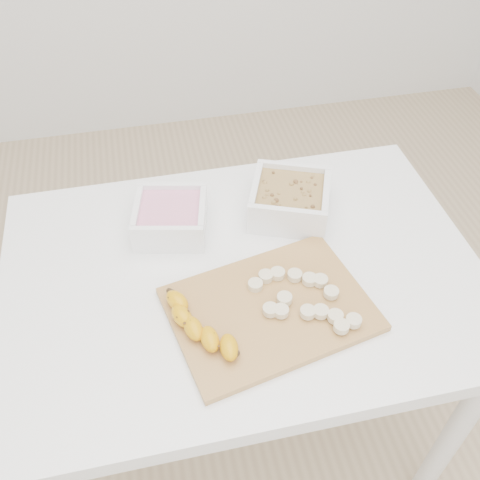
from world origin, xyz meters
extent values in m
plane|color=#C6AD89|center=(0.00, 0.00, 0.00)|extent=(3.50, 3.50, 0.00)
cube|color=white|center=(0.00, 0.00, 0.73)|extent=(1.00, 0.70, 0.04)
cylinder|color=white|center=(0.44, -0.29, 0.35)|extent=(0.05, 0.05, 0.71)
cylinder|color=white|center=(-0.44, 0.29, 0.35)|extent=(0.05, 0.05, 0.71)
cylinder|color=white|center=(0.44, 0.29, 0.35)|extent=(0.05, 0.05, 0.71)
cube|color=white|center=(-0.13, 0.16, 0.79)|extent=(0.18, 0.18, 0.07)
cube|color=pink|center=(-0.13, 0.16, 0.79)|extent=(0.15, 0.15, 0.04)
cube|color=white|center=(0.14, 0.15, 0.79)|extent=(0.22, 0.22, 0.08)
cube|color=olive|center=(0.14, 0.15, 0.79)|extent=(0.19, 0.19, 0.05)
cube|color=#AE7A41|center=(0.03, -0.12, 0.76)|extent=(0.42, 0.34, 0.01)
cylinder|color=beige|center=(0.01, -0.06, 0.77)|extent=(0.03, 0.03, 0.01)
cylinder|color=beige|center=(0.04, -0.05, 0.77)|extent=(0.03, 0.03, 0.01)
cylinder|color=beige|center=(0.06, -0.04, 0.77)|extent=(0.03, 0.03, 0.01)
cylinder|color=beige|center=(0.09, -0.06, 0.77)|extent=(0.03, 0.03, 0.01)
cylinder|color=beige|center=(0.12, -0.07, 0.77)|extent=(0.03, 0.03, 0.01)
cylinder|color=beige|center=(0.14, -0.08, 0.77)|extent=(0.03, 0.03, 0.01)
cylinder|color=beige|center=(0.15, -0.11, 0.77)|extent=(0.03, 0.03, 0.01)
cylinder|color=beige|center=(0.02, -0.13, 0.77)|extent=(0.03, 0.03, 0.01)
cylinder|color=beige|center=(0.04, -0.14, 0.78)|extent=(0.03, 0.03, 0.01)
cylinder|color=beige|center=(0.09, -0.15, 0.78)|extent=(0.03, 0.03, 0.01)
cylinder|color=beige|center=(0.12, -0.16, 0.78)|extent=(0.03, 0.03, 0.01)
cylinder|color=beige|center=(0.14, -0.17, 0.78)|extent=(0.03, 0.03, 0.01)
cylinder|color=beige|center=(0.17, -0.19, 0.78)|extent=(0.03, 0.03, 0.01)
cylinder|color=beige|center=(0.14, -0.20, 0.78)|extent=(0.03, 0.03, 0.01)
cylinder|color=beige|center=(0.06, -0.11, 0.78)|extent=(0.03, 0.03, 0.01)
camera|label=1|loc=(-0.16, -0.72, 1.59)|focal=40.00mm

